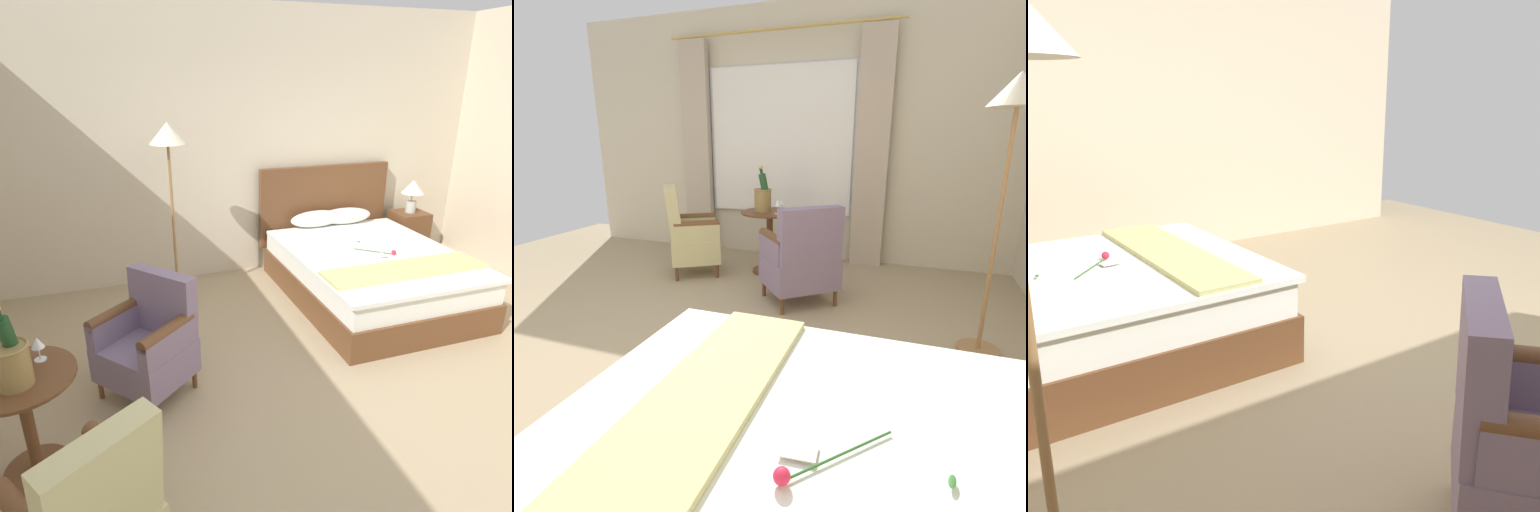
{
  "view_description": "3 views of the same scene",
  "coord_description": "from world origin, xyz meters",
  "views": [
    {
      "loc": [
        -1.56,
        -2.26,
        2.22
      ],
      "look_at": [
        -0.52,
        0.81,
        0.93
      ],
      "focal_mm": 32.0,
      "sensor_mm": 36.0,
      "label": 1
    },
    {
      "loc": [
        1.92,
        1.57,
        1.44
      ],
      "look_at": [
        -0.39,
        0.75,
        0.72
      ],
      "focal_mm": 28.0,
      "sensor_mm": 36.0,
      "label": 2
    },
    {
      "loc": [
        -2.29,
        2.3,
        1.56
      ],
      "look_at": [
        -0.31,
        0.94,
        0.86
      ],
      "focal_mm": 40.0,
      "sensor_mm": 36.0,
      "label": 3
    }
  ],
  "objects": [
    {
      "name": "ground_plane",
      "position": [
        0.0,
        0.0,
        0.0
      ],
      "size": [
        7.28,
        7.28,
        0.0
      ],
      "primitive_type": "plane",
      "color": "tan"
    },
    {
      "name": "wall_far_side",
      "position": [
        2.95,
        0.0,
        1.47
      ],
      "size": [
        0.12,
        5.49,
        2.93
      ],
      "color": "beige",
      "rests_on": "ground"
    },
    {
      "name": "bed",
      "position": [
        0.97,
        1.6,
        0.31
      ],
      "size": [
        1.66,
        2.18,
        1.23
      ],
      "color": "brown",
      "rests_on": "ground"
    },
    {
      "name": "armchair_by_window",
      "position": [
        -1.38,
        0.69,
        0.42
      ],
      "size": [
        0.79,
        0.8,
        0.91
      ],
      "color": "brown",
      "rests_on": "ground"
    }
  ]
}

